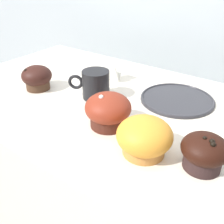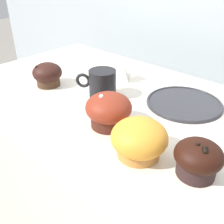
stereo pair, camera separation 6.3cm
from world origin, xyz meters
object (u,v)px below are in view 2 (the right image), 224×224
(muffin_back_left, at_px, (48,74))
(muffin_front_left, at_px, (109,110))
(muffin_front_center, at_px, (198,159))
(serving_plate, at_px, (184,103))
(coffee_cup, at_px, (101,83))
(muffin_back_right, at_px, (139,140))

(muffin_back_left, bearing_deg, muffin_front_left, -7.78)
(muffin_front_center, bearing_deg, serving_plate, 123.22)
(muffin_back_left, bearing_deg, coffee_cup, 17.88)
(muffin_front_center, xyz_separation_m, muffin_front_left, (-0.24, 0.01, 0.01))
(muffin_back_left, relative_size, muffin_front_left, 0.83)
(coffee_cup, relative_size, serving_plate, 0.53)
(muffin_front_left, distance_m, serving_plate, 0.25)
(muffin_front_left, bearing_deg, muffin_back_left, 172.22)
(coffee_cup, distance_m, serving_plate, 0.25)
(muffin_front_center, height_order, serving_plate, muffin_front_center)
(muffin_back_left, distance_m, muffin_front_left, 0.32)
(muffin_front_left, height_order, coffee_cup, muffin_front_left)
(muffin_back_right, xyz_separation_m, serving_plate, (-0.04, 0.27, -0.03))
(muffin_front_center, distance_m, serving_plate, 0.29)
(coffee_cup, xyz_separation_m, serving_plate, (0.21, 0.13, -0.04))
(muffin_front_center, relative_size, muffin_back_right, 0.78)
(serving_plate, bearing_deg, coffee_cup, -149.53)
(muffin_front_left, distance_m, coffee_cup, 0.16)
(serving_plate, bearing_deg, muffin_back_right, -81.47)
(muffin_front_left, relative_size, coffee_cup, 1.00)
(coffee_cup, bearing_deg, muffin_back_right, -29.78)
(muffin_front_center, relative_size, muffin_back_left, 0.97)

